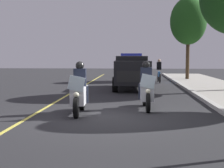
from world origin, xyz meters
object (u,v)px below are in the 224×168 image
(tree_behind_suv, at_px, (188,21))
(police_suv, at_px, (131,71))
(cyclist_background, at_px, (159,71))
(police_motorcycle_lead_right, at_px, (146,90))
(police_motorcycle_lead_left, at_px, (79,93))

(tree_behind_suv, bearing_deg, police_suv, -30.77)
(cyclist_background, relative_size, tree_behind_suv, 0.28)
(police_suv, xyz_separation_m, tree_behind_suv, (-7.32, 4.36, 3.54))
(police_suv, height_order, cyclist_background, police_suv)
(police_motorcycle_lead_right, xyz_separation_m, tree_behind_suv, (-14.33, 3.74, 3.91))
(police_motorcycle_lead_right, bearing_deg, police_motorcycle_lead_left, -63.31)
(cyclist_background, distance_m, tree_behind_suv, 5.14)
(police_motorcycle_lead_left, height_order, tree_behind_suv, tree_behind_suv)
(police_motorcycle_lead_left, height_order, police_suv, police_suv)
(police_suv, bearing_deg, police_motorcycle_lead_right, 5.07)
(police_motorcycle_lead_left, bearing_deg, police_suv, 168.84)
(police_motorcycle_lead_left, distance_m, police_suv, 8.29)
(police_suv, bearing_deg, police_motorcycle_lead_left, -11.16)
(police_motorcycle_lead_right, distance_m, cyclist_background, 11.86)
(police_motorcycle_lead_left, relative_size, police_motorcycle_lead_right, 1.00)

